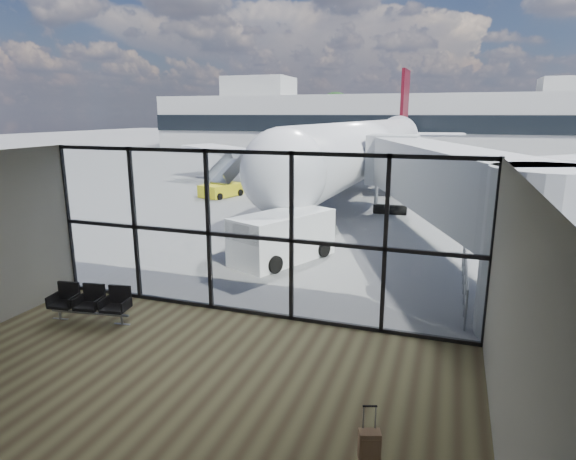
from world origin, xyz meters
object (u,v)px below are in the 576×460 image
Objects in this scene: airliner at (369,148)px; mobile_stairs at (222,188)px; suitcase at (369,446)px; service_van at (281,237)px; seating_row at (92,301)px; belt_loader at (276,187)px.

airliner reaches higher than mobile_stairs.
suitcase is 0.02× the size of airliner.
mobile_stairs is at bearing 149.17° from service_van.
belt_loader is at bearing 87.86° from seating_row.
belt_loader reaches higher than service_van.
service_van is at bearing -38.26° from mobile_stairs.
mobile_stairs is at bearing 103.07° from suitcase.
service_van reaches higher than seating_row.
airliner is at bearing 49.53° from belt_loader.
service_van is 1.02× the size of belt_loader.
seating_row is 0.06× the size of airliner.
mobile_stairs reaches higher than suitcase.
suitcase is 25.86m from mobile_stairs.
service_van is at bearing 58.10° from seating_row.
seating_row is 20.24m from belt_loader.
service_van is (-0.01, -18.99, -2.05)m from airliner.
belt_loader is (-5.16, 13.37, -0.24)m from service_van.
seating_row is 0.49× the size of service_van.
airliner reaches higher than service_van.
airliner is at bearing 54.78° from mobile_stairs.
mobile_stairs is (-8.60, -6.72, -2.40)m from airliner.
suitcase is (7.92, -2.99, -0.26)m from seating_row.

